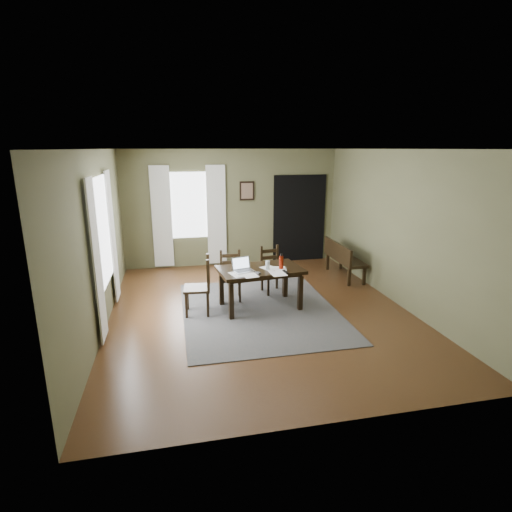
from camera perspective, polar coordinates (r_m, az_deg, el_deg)
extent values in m
cube|color=#492C16|center=(6.95, 0.52, -7.86)|extent=(5.00, 6.00, 0.01)
cube|color=brown|center=(9.45, -3.43, 6.84)|extent=(5.00, 0.02, 2.70)
cube|color=brown|center=(3.79, 10.50, -6.21)|extent=(5.00, 0.02, 2.70)
cube|color=brown|center=(6.49, -21.56, 1.96)|extent=(0.02, 6.00, 2.70)
cube|color=brown|center=(7.48, 19.62, 3.78)|extent=(0.02, 6.00, 2.70)
cube|color=white|center=(6.40, 0.58, 15.04)|extent=(5.00, 6.00, 0.02)
cube|color=#434343|center=(6.95, 0.52, -7.77)|extent=(2.60, 3.20, 0.01)
cube|color=black|center=(6.86, 0.60, -1.99)|extent=(1.50, 1.01, 0.06)
cube|color=black|center=(6.87, 0.60, -2.40)|extent=(1.34, 0.84, 0.05)
cube|color=black|center=(6.51, -3.57, -6.48)|extent=(0.08, 0.08, 0.60)
cube|color=black|center=(7.11, -4.97, -4.61)|extent=(0.08, 0.08, 0.60)
cube|color=black|center=(6.91, 6.33, -5.25)|extent=(0.08, 0.08, 0.60)
cube|color=black|center=(7.48, 4.20, -3.60)|extent=(0.08, 0.08, 0.60)
cube|color=black|center=(6.74, -8.44, -4.60)|extent=(0.47, 0.47, 0.04)
cube|color=black|center=(6.99, -9.75, -5.93)|extent=(0.04, 0.04, 0.42)
cube|color=black|center=(6.98, -6.88, -5.86)|extent=(0.04, 0.04, 0.42)
cube|color=black|center=(6.67, -9.92, -7.01)|extent=(0.04, 0.04, 0.42)
cube|color=black|center=(6.66, -6.90, -6.94)|extent=(0.04, 0.04, 0.42)
cube|color=black|center=(6.82, -6.84, -1.84)|extent=(0.05, 0.05, 0.53)
cube|color=black|center=(6.47, -6.86, -2.80)|extent=(0.05, 0.05, 0.53)
cube|color=black|center=(6.69, -6.81, -3.48)|extent=(0.06, 0.32, 0.07)
cube|color=black|center=(6.65, -6.85, -2.31)|extent=(0.06, 0.32, 0.07)
cube|color=black|center=(6.61, -6.89, -1.12)|extent=(0.06, 0.32, 0.07)
cube|color=black|center=(7.30, -3.64, -3.22)|extent=(0.44, 0.44, 0.04)
cube|color=black|center=(7.22, -4.84, -5.23)|extent=(0.04, 0.04, 0.38)
cube|color=black|center=(7.52, -4.86, -4.39)|extent=(0.04, 0.04, 0.38)
cube|color=black|center=(7.23, -2.31, -5.17)|extent=(0.04, 0.04, 0.38)
cube|color=black|center=(7.53, -2.43, -4.33)|extent=(0.04, 0.04, 0.38)
cube|color=black|center=(7.40, -5.01, -0.97)|extent=(0.05, 0.05, 0.49)
cube|color=black|center=(7.40, -2.41, -0.91)|extent=(0.05, 0.05, 0.49)
cube|color=black|center=(7.44, -3.69, -1.91)|extent=(0.29, 0.06, 0.07)
cube|color=black|center=(7.40, -3.71, -0.94)|extent=(0.29, 0.06, 0.07)
cube|color=black|center=(7.36, -3.73, 0.04)|extent=(0.29, 0.06, 0.07)
cube|color=black|center=(7.67, 2.41, -2.34)|extent=(0.44, 0.44, 0.04)
cube|color=black|center=(7.54, 1.76, -4.31)|extent=(0.04, 0.04, 0.38)
cube|color=black|center=(7.81, 0.87, -3.59)|extent=(0.04, 0.04, 0.38)
cube|color=black|center=(7.66, 3.94, -4.03)|extent=(0.04, 0.04, 0.38)
cube|color=black|center=(7.93, 2.99, -3.33)|extent=(0.04, 0.04, 0.38)
cube|color=black|center=(7.69, 0.77, -0.33)|extent=(0.05, 0.05, 0.48)
cube|color=black|center=(7.82, 3.05, -0.09)|extent=(0.05, 0.05, 0.48)
cube|color=black|center=(7.79, 1.91, -1.13)|extent=(0.29, 0.07, 0.06)
cube|color=black|center=(7.75, 1.92, -0.21)|extent=(0.29, 0.07, 0.06)
cube|color=black|center=(7.72, 1.93, 0.72)|extent=(0.29, 0.07, 0.06)
cube|color=black|center=(8.82, 12.65, -0.39)|extent=(0.44, 1.35, 0.06)
cube|color=black|center=(8.45, 15.19, -2.77)|extent=(0.06, 0.06, 0.38)
cube|color=black|center=(8.31, 13.17, -2.94)|extent=(0.06, 0.06, 0.38)
cube|color=black|center=(9.45, 12.04, -0.68)|extent=(0.06, 0.06, 0.38)
cube|color=black|center=(9.32, 10.19, -0.80)|extent=(0.06, 0.06, 0.38)
cube|color=black|center=(8.69, 11.56, 0.77)|extent=(0.05, 1.35, 0.33)
cube|color=#B7B7BC|center=(6.67, -1.75, -2.17)|extent=(0.38, 0.31, 0.02)
cube|color=#B7B7BC|center=(6.74, -2.19, -0.99)|extent=(0.34, 0.14, 0.22)
cube|color=silver|center=(6.73, -2.16, -1.01)|extent=(0.29, 0.11, 0.18)
cube|color=#3F3F42|center=(6.66, -1.72, -2.11)|extent=(0.31, 0.20, 0.00)
cube|color=#3F3F42|center=(6.55, 0.31, -2.43)|extent=(0.08, 0.10, 0.03)
cube|color=black|center=(6.64, 4.22, -2.27)|extent=(0.06, 0.18, 0.02)
cylinder|color=silver|center=(6.75, 1.67, -1.33)|extent=(0.07, 0.07, 0.15)
cylinder|color=#971F0B|center=(6.81, 3.62, -0.91)|extent=(0.09, 0.09, 0.23)
cylinder|color=black|center=(6.77, 3.64, 0.16)|extent=(0.05, 0.05, 0.04)
cube|color=white|center=(6.54, -2.50, -2.60)|extent=(0.33, 0.38, 0.00)
cube|color=white|center=(6.57, 3.14, -2.51)|extent=(0.26, 0.33, 0.00)
cube|color=white|center=(6.85, 1.95, -1.75)|extent=(0.33, 0.37, 0.00)
cube|color=white|center=(6.84, 3.44, -1.81)|extent=(0.24, 0.29, 0.00)
cube|color=white|center=(6.48, -0.87, -2.75)|extent=(0.27, 0.33, 0.00)
cube|color=white|center=(6.66, -21.12, 3.20)|extent=(0.01, 1.30, 1.70)
cube|color=white|center=(9.31, -9.55, 7.15)|extent=(1.00, 0.01, 1.50)
cube|color=silver|center=(5.92, -21.77, -0.76)|extent=(0.03, 0.48, 2.30)
cube|color=silver|center=(7.50, -19.80, 2.61)|extent=(0.03, 0.48, 2.30)
cube|color=silver|center=(9.31, -13.30, 5.40)|extent=(0.44, 0.03, 2.30)
cube|color=silver|center=(9.36, -5.67, 5.79)|extent=(0.44, 0.03, 2.30)
cube|color=black|center=(9.43, -1.31, 9.29)|extent=(0.34, 0.03, 0.44)
cube|color=brown|center=(9.41, -1.29, 9.28)|extent=(0.27, 0.01, 0.36)
cube|color=black|center=(9.85, 6.20, 5.34)|extent=(1.30, 0.03, 2.10)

